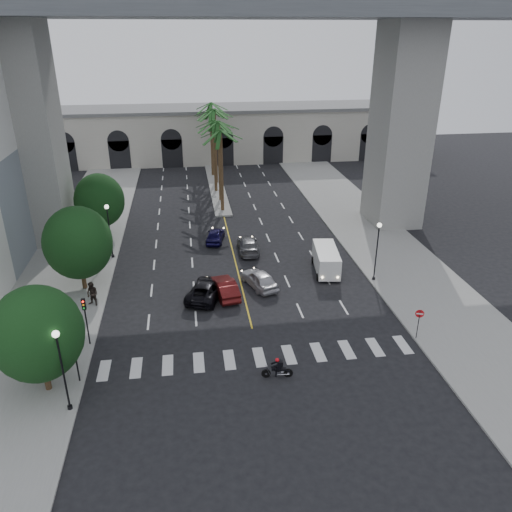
{
  "coord_description": "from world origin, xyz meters",
  "views": [
    {
      "loc": [
        -4.12,
        -28.48,
        19.73
      ],
      "look_at": [
        0.86,
        6.0,
        3.94
      ],
      "focal_mm": 35.0,
      "sensor_mm": 36.0,
      "label": 1
    }
  ],
  "objects_px": {
    "lamp_post_left_far": "(109,227)",
    "cargo_van": "(326,260)",
    "car_b": "(225,287)",
    "car_c": "(206,289)",
    "traffic_signal_far": "(85,314)",
    "do_not_enter_sign": "(419,318)",
    "car_a": "(260,279)",
    "pedestrian_b": "(92,294)",
    "car_e": "(215,235)",
    "lamp_post_left_near": "(62,364)",
    "motorcycle_rider": "(278,369)",
    "pedestrian_a": "(47,315)",
    "lamp_post_right": "(377,247)",
    "car_d": "(248,245)",
    "traffic_signal_near": "(74,348)"
  },
  "relations": [
    {
      "from": "car_b",
      "to": "car_c",
      "type": "relative_size",
      "value": 0.87
    },
    {
      "from": "traffic_signal_far",
      "to": "do_not_enter_sign",
      "type": "xyz_separation_m",
      "value": [
        22.42,
        -2.58,
        -0.74
      ]
    },
    {
      "from": "lamp_post_right",
      "to": "car_c",
      "type": "height_order",
      "value": "lamp_post_right"
    },
    {
      "from": "lamp_post_left_far",
      "to": "car_c",
      "type": "bearing_deg",
      "value": -46.32
    },
    {
      "from": "lamp_post_left_far",
      "to": "cargo_van",
      "type": "distance_m",
      "value": 20.1
    },
    {
      "from": "traffic_signal_far",
      "to": "motorcycle_rider",
      "type": "relative_size",
      "value": 1.86
    },
    {
      "from": "pedestrian_a",
      "to": "cargo_van",
      "type": "bearing_deg",
      "value": 23.58
    },
    {
      "from": "lamp_post_left_far",
      "to": "lamp_post_left_near",
      "type": "bearing_deg",
      "value": -90.0
    },
    {
      "from": "lamp_post_right",
      "to": "car_d",
      "type": "bearing_deg",
      "value": 141.79
    },
    {
      "from": "car_d",
      "to": "car_a",
      "type": "bearing_deg",
      "value": 91.73
    },
    {
      "from": "traffic_signal_near",
      "to": "motorcycle_rider",
      "type": "bearing_deg",
      "value": -5.71
    },
    {
      "from": "car_a",
      "to": "pedestrian_b",
      "type": "xyz_separation_m",
      "value": [
        -13.32,
        -1.48,
        0.39
      ]
    },
    {
      "from": "lamp_post_left_far",
      "to": "pedestrian_a",
      "type": "relative_size",
      "value": 3.31
    },
    {
      "from": "car_e",
      "to": "cargo_van",
      "type": "xyz_separation_m",
      "value": [
        9.28,
        -8.41,
        0.51
      ]
    },
    {
      "from": "pedestrian_a",
      "to": "pedestrian_b",
      "type": "xyz_separation_m",
      "value": [
        2.85,
        2.39,
        0.18
      ]
    },
    {
      "from": "lamp_post_right",
      "to": "pedestrian_b",
      "type": "relative_size",
      "value": 2.72
    },
    {
      "from": "lamp_post_left_near",
      "to": "traffic_signal_near",
      "type": "height_order",
      "value": "lamp_post_left_near"
    },
    {
      "from": "lamp_post_right",
      "to": "motorcycle_rider",
      "type": "bearing_deg",
      "value": -132.02
    },
    {
      "from": "car_e",
      "to": "lamp_post_left_near",
      "type": "bearing_deg",
      "value": 79.08
    },
    {
      "from": "lamp_post_left_near",
      "to": "cargo_van",
      "type": "bearing_deg",
      "value": 38.67
    },
    {
      "from": "pedestrian_a",
      "to": "pedestrian_b",
      "type": "height_order",
      "value": "pedestrian_b"
    },
    {
      "from": "motorcycle_rider",
      "to": "car_d",
      "type": "bearing_deg",
      "value": 94.46
    },
    {
      "from": "lamp_post_left_near",
      "to": "pedestrian_b",
      "type": "xyz_separation_m",
      "value": [
        -0.42,
        11.89,
        -2.09
      ]
    },
    {
      "from": "motorcycle_rider",
      "to": "pedestrian_b",
      "type": "distance_m",
      "value": 16.53
    },
    {
      "from": "lamp_post_left_near",
      "to": "lamp_post_left_far",
      "type": "xyz_separation_m",
      "value": [
        0.0,
        21.0,
        0.0
      ]
    },
    {
      "from": "car_a",
      "to": "motorcycle_rider",
      "type": "bearing_deg",
      "value": 67.98
    },
    {
      "from": "traffic_signal_near",
      "to": "car_a",
      "type": "relative_size",
      "value": 0.84
    },
    {
      "from": "lamp_post_left_far",
      "to": "cargo_van",
      "type": "height_order",
      "value": "lamp_post_left_far"
    },
    {
      "from": "motorcycle_rider",
      "to": "pedestrian_a",
      "type": "distance_m",
      "value": 17.56
    },
    {
      "from": "motorcycle_rider",
      "to": "car_c",
      "type": "xyz_separation_m",
      "value": [
        -3.87,
        10.94,
        0.07
      ]
    },
    {
      "from": "traffic_signal_far",
      "to": "car_c",
      "type": "relative_size",
      "value": 0.72
    },
    {
      "from": "car_b",
      "to": "car_c",
      "type": "height_order",
      "value": "car_b"
    },
    {
      "from": "motorcycle_rider",
      "to": "car_e",
      "type": "relative_size",
      "value": 0.49
    },
    {
      "from": "lamp_post_left_far",
      "to": "car_a",
      "type": "bearing_deg",
      "value": -30.6
    },
    {
      "from": "lamp_post_right",
      "to": "car_d",
      "type": "height_order",
      "value": "lamp_post_right"
    },
    {
      "from": "lamp_post_right",
      "to": "car_c",
      "type": "relative_size",
      "value": 1.05
    },
    {
      "from": "lamp_post_right",
      "to": "traffic_signal_near",
      "type": "bearing_deg",
      "value": -155.18
    },
    {
      "from": "lamp_post_left_near",
      "to": "cargo_van",
      "type": "height_order",
      "value": "lamp_post_left_near"
    },
    {
      "from": "lamp_post_right",
      "to": "traffic_signal_near",
      "type": "relative_size",
      "value": 1.47
    },
    {
      "from": "car_d",
      "to": "cargo_van",
      "type": "height_order",
      "value": "cargo_van"
    },
    {
      "from": "traffic_signal_far",
      "to": "car_a",
      "type": "height_order",
      "value": "traffic_signal_far"
    },
    {
      "from": "lamp_post_left_far",
      "to": "car_e",
      "type": "relative_size",
      "value": 1.33
    },
    {
      "from": "car_e",
      "to": "do_not_enter_sign",
      "type": "height_order",
      "value": "do_not_enter_sign"
    },
    {
      "from": "car_e",
      "to": "pedestrian_a",
      "type": "xyz_separation_m",
      "value": [
        -13.17,
        -14.26,
        0.27
      ]
    },
    {
      "from": "traffic_signal_far",
      "to": "pedestrian_b",
      "type": "relative_size",
      "value": 1.86
    },
    {
      "from": "traffic_signal_far",
      "to": "pedestrian_a",
      "type": "bearing_deg",
      "value": 138.31
    },
    {
      "from": "car_a",
      "to": "pedestrian_b",
      "type": "height_order",
      "value": "pedestrian_b"
    },
    {
      "from": "motorcycle_rider",
      "to": "car_d",
      "type": "xyz_separation_m",
      "value": [
        0.65,
        19.51,
        0.05
      ]
    },
    {
      "from": "do_not_enter_sign",
      "to": "pedestrian_a",
      "type": "bearing_deg",
      "value": -173.44
    },
    {
      "from": "car_a",
      "to": "lamp_post_left_far",
      "type": "bearing_deg",
      "value": -49.52
    }
  ]
}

